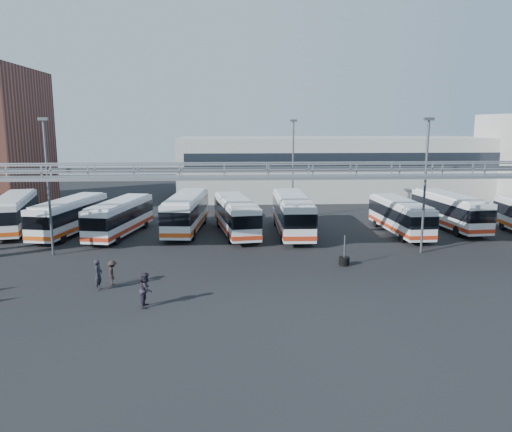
{
  "coord_description": "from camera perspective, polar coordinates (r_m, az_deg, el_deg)",
  "views": [
    {
      "loc": [
        -2.78,
        -29.36,
        9.7
      ],
      "look_at": [
        -0.75,
        6.0,
        3.19
      ],
      "focal_mm": 35.0,
      "sensor_mm": 36.0,
      "label": 1
    }
  ],
  "objects": [
    {
      "name": "ground",
      "position": [
        31.04,
        2.04,
        -7.8
      ],
      "size": [
        140.0,
        140.0,
        0.0
      ],
      "primitive_type": "plane",
      "color": "black",
      "rests_on": "ground"
    },
    {
      "name": "gantry",
      "position": [
        35.59,
        1.23,
        3.64
      ],
      "size": [
        51.4,
        5.15,
        7.1
      ],
      "color": "gray",
      "rests_on": "ground"
    },
    {
      "name": "warehouse",
      "position": [
        69.19,
        9.11,
        5.56
      ],
      "size": [
        42.0,
        14.0,
        8.0
      ],
      "primitive_type": "cube",
      "color": "#9E9E99",
      "rests_on": "ground"
    },
    {
      "name": "light_pole_left",
      "position": [
        39.83,
        -22.7,
        3.88
      ],
      "size": [
        0.7,
        0.35,
        10.21
      ],
      "color": "#4C4F54",
      "rests_on": "ground"
    },
    {
      "name": "light_pole_mid",
      "position": [
        39.45,
        18.79,
        4.08
      ],
      "size": [
        0.7,
        0.35,
        10.21
      ],
      "color": "#4C4F54",
      "rests_on": "ground"
    },
    {
      "name": "light_pole_back",
      "position": [
        51.95,
        4.25,
        6.0
      ],
      "size": [
        0.7,
        0.35,
        10.21
      ],
      "color": "#4C4F54",
      "rests_on": "ground"
    },
    {
      "name": "bus_0",
      "position": [
        50.69,
        -25.91,
        0.44
      ],
      "size": [
        4.75,
        11.24,
        3.33
      ],
      "rotation": [
        0.0,
        0.0,
        0.21
      ],
      "color": "silver",
      "rests_on": "ground"
    },
    {
      "name": "bus_1",
      "position": [
        47.35,
        -20.54,
        0.1
      ],
      "size": [
        4.46,
        10.78,
        3.19
      ],
      "rotation": [
        0.0,
        0.0,
        -0.2
      ],
      "color": "silver",
      "rests_on": "ground"
    },
    {
      "name": "bus_2",
      "position": [
        45.51,
        -15.3,
        -0.04
      ],
      "size": [
        4.36,
        10.6,
        3.14
      ],
      "rotation": [
        0.0,
        0.0,
        -0.2
      ],
      "color": "silver",
      "rests_on": "ground"
    },
    {
      "name": "bus_3",
      "position": [
        46.04,
        -7.97,
        0.54
      ],
      "size": [
        3.61,
        11.4,
        3.41
      ],
      "rotation": [
        0.0,
        0.0,
        -0.09
      ],
      "color": "silver",
      "rests_on": "ground"
    },
    {
      "name": "bus_4",
      "position": [
        44.47,
        -2.31,
        0.17
      ],
      "size": [
        4.07,
        10.96,
        3.25
      ],
      "rotation": [
        0.0,
        0.0,
        0.15
      ],
      "color": "silver",
      "rests_on": "ground"
    },
    {
      "name": "bus_5",
      "position": [
        44.62,
        4.18,
        0.37
      ],
      "size": [
        2.87,
        11.57,
        3.5
      ],
      "rotation": [
        0.0,
        0.0,
        -0.02
      ],
      "color": "silver",
      "rests_on": "ground"
    },
    {
      "name": "bus_7",
      "position": [
        46.43,
        16.14,
        0.09
      ],
      "size": [
        2.81,
        10.26,
        3.09
      ],
      "rotation": [
        0.0,
        0.0,
        0.04
      ],
      "color": "silver",
      "rests_on": "ground"
    },
    {
      "name": "bus_8",
      "position": [
        50.35,
        21.23,
        0.68
      ],
      "size": [
        3.46,
        10.91,
        3.26
      ],
      "rotation": [
        0.0,
        0.0,
        0.09
      ],
      "color": "silver",
      "rests_on": "ground"
    },
    {
      "name": "pedestrian_a",
      "position": [
        31.21,
        -17.58,
        -6.42
      ],
      "size": [
        0.5,
        0.71,
        1.85
      ],
      "primitive_type": "imported",
      "rotation": [
        0.0,
        0.0,
        1.48
      ],
      "color": "black",
      "rests_on": "ground"
    },
    {
      "name": "pedestrian_b",
      "position": [
        27.78,
        -12.45,
        -8.21
      ],
      "size": [
        0.77,
        0.96,
        1.89
      ],
      "primitive_type": "imported",
      "rotation": [
        0.0,
        0.0,
        1.51
      ],
      "color": "#26212E",
      "rests_on": "ground"
    },
    {
      "name": "pedestrian_c",
      "position": [
        31.86,
        -16.08,
        -6.26
      ],
      "size": [
        0.84,
        1.13,
        1.56
      ],
      "primitive_type": "imported",
      "rotation": [
        0.0,
        0.0,
        1.86
      ],
      "color": "black",
      "rests_on": "ground"
    },
    {
      "name": "tire_stack",
      "position": [
        35.5,
        10.04,
        -5.0
      ],
      "size": [
        0.75,
        0.75,
        2.14
      ],
      "color": "black",
      "rests_on": "ground"
    }
  ]
}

